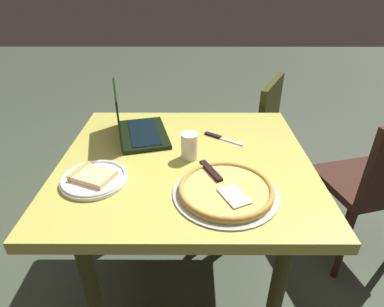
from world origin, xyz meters
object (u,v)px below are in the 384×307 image
Objects in this scene: pizza_tray at (226,190)px; drink_cup at (190,146)px; table_knife at (220,138)px; chair_far at (248,132)px; dining_table at (186,177)px; chair_near at (374,182)px; pizza_plate at (94,178)px; laptop at (135,127)px.

drink_cup reaches higher than pizza_tray.
chair_far reaches higher than table_knife.
chair_far is at bearing -117.35° from dining_table.
chair_far reaches higher than pizza_tray.
chair_near reaches higher than pizza_tray.
drink_cup is at bearing 51.02° from table_knife.
pizza_plate reaches higher than dining_table.
pizza_plate is at bearing 52.18° from chair_far.
pizza_plate is at bearing 74.88° from laptop.
dining_table is 1.13× the size of chair_near.
chair_near reaches higher than drink_cup.
table_knife is 0.20× the size of chair_near.
laptop is at bearing -2.20° from table_knife.
table_knife is at bearing -144.96° from pizza_plate.
drink_cup reaches higher than dining_table.
table_knife reaches higher than dining_table.
pizza_plate is 1.22m from chair_far.
dining_table is 9.33× the size of drink_cup.
chair_near reaches higher than pizza_plate.
chair_near reaches higher than dining_table.
pizza_tray reaches higher than dining_table.
dining_table is 0.38m from pizza_plate.
dining_table is 0.88m from chair_far.
chair_near reaches higher than chair_far.
chair_far is at bearing -104.14° from pizza_tray.
laptop is 3.33× the size of drink_cup.
pizza_plate is 0.27× the size of chair_near.
pizza_plate is 2.23× the size of drink_cup.
pizza_plate is at bearing 35.04° from table_knife.
chair_near is at bearing -151.74° from pizza_tray.
pizza_tray is 3.39× the size of drink_cup.
chair_near reaches higher than table_knife.
table_knife is 0.70m from chair_far.
table_knife is 0.22m from drink_cup.
chair_near is (-1.18, -0.01, -0.31)m from laptop.
laptop is 0.40× the size of chair_near.
drink_cup is at bearing -153.93° from pizza_plate.
drink_cup is (-0.02, -0.00, 0.15)m from dining_table.
dining_table is at bearing 48.07° from table_knife.
pizza_plate is 1.38× the size of table_knife.
pizza_tray is (-0.38, 0.43, -0.04)m from laptop.
table_knife is 1.61× the size of drink_cup.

